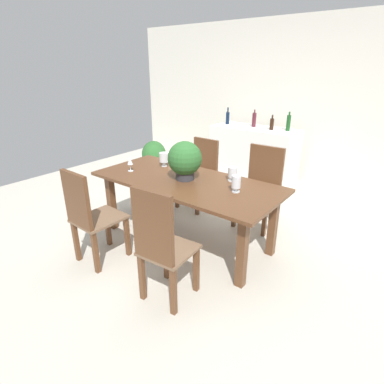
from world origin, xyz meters
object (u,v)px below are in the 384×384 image
at_px(chair_near_left, 89,214).
at_px(wine_bottle_dark, 288,123).
at_px(flower_centerpiece, 185,160).
at_px(wine_bottle_amber, 228,118).
at_px(chair_far_right, 261,182).
at_px(dining_table, 186,188).
at_px(crystal_vase_right, 236,183).
at_px(potted_plant_floor, 154,155).
at_px(wine_bottle_tall, 272,124).
at_px(chair_far_left, 201,170).
at_px(wine_bottle_green, 254,120).
at_px(wine_glass, 130,162).
at_px(chair_near_right, 161,244).
at_px(kitchen_counter, 253,155).
at_px(crystal_vase_left, 164,158).
at_px(crystal_vase_center_near, 233,173).

xyz_separation_m(chair_near_left, wine_bottle_dark, (0.66, 3.21, 0.52)).
height_order(flower_centerpiece, wine_bottle_amber, wine_bottle_amber).
height_order(chair_far_right, wine_bottle_amber, wine_bottle_amber).
distance_m(dining_table, chair_near_left, 1.03).
height_order(crystal_vase_right, potted_plant_floor, crystal_vase_right).
bearing_deg(chair_near_left, wine_bottle_tall, -96.52).
relative_size(chair_far_left, wine_bottle_green, 3.41).
distance_m(crystal_vase_right, wine_glass, 1.31).
bearing_deg(potted_plant_floor, flower_centerpiece, -37.88).
xyz_separation_m(chair_far_left, wine_bottle_green, (0.08, 1.38, 0.53)).
relative_size(chair_near_right, flower_centerpiece, 2.53).
bearing_deg(kitchen_counter, crystal_vase_left, -95.60).
height_order(chair_near_right, kitchen_counter, chair_near_right).
xyz_separation_m(crystal_vase_center_near, wine_bottle_tall, (-0.45, 1.94, 0.20)).
bearing_deg(dining_table, wine_bottle_amber, 111.09).
relative_size(chair_near_right, wine_glass, 6.60).
relative_size(flower_centerpiece, crystal_vase_left, 2.44).
height_order(dining_table, wine_bottle_tall, wine_bottle_tall).
bearing_deg(chair_far_right, chair_near_right, -91.39).
xyz_separation_m(kitchen_counter, wine_bottle_dark, (0.51, 0.08, 0.59)).
relative_size(flower_centerpiece, wine_bottle_green, 1.49).
xyz_separation_m(dining_table, wine_bottle_tall, (-0.04, 2.22, 0.39)).
xyz_separation_m(chair_far_right, crystal_vase_left, (-0.97, -0.69, 0.30)).
distance_m(dining_table, kitchen_counter, 2.24).
bearing_deg(flower_centerpiece, potted_plant_floor, 142.12).
xyz_separation_m(chair_near_left, crystal_vase_left, (-0.04, 1.13, 0.30)).
distance_m(chair_far_left, wine_bottle_tall, 1.47).
xyz_separation_m(wine_bottle_dark, potted_plant_floor, (-2.24, -0.71, -0.74)).
relative_size(chair_far_right, chair_far_left, 1.04).
relative_size(chair_far_right, wine_bottle_dark, 3.40).
xyz_separation_m(chair_near_right, crystal_vase_left, (-0.98, 1.12, 0.28)).
relative_size(chair_near_right, crystal_vase_left, 6.18).
bearing_deg(kitchen_counter, crystal_vase_right, -67.31).
bearing_deg(wine_bottle_dark, kitchen_counter, -170.71).
bearing_deg(chair_far_left, kitchen_counter, 85.67).
bearing_deg(crystal_vase_right, kitchen_counter, 112.69).
bearing_deg(potted_plant_floor, chair_near_left, -57.78).
distance_m(wine_glass, wine_bottle_dark, 2.62).
height_order(chair_near_left, crystal_vase_right, chair_near_left).
distance_m(wine_bottle_green, wine_bottle_tall, 0.35).
relative_size(chair_near_left, kitchen_counter, 0.71).
distance_m(dining_table, crystal_vase_center_near, 0.53).
distance_m(wine_bottle_amber, wine_bottle_tall, 0.83).
xyz_separation_m(chair_near_left, kitchen_counter, (0.15, 3.13, -0.07)).
xyz_separation_m(dining_table, kitchen_counter, (-0.32, 2.22, -0.17)).
height_order(flower_centerpiece, wine_bottle_green, wine_bottle_green).
distance_m(chair_near_right, potted_plant_floor, 3.55).
bearing_deg(crystal_vase_right, wine_bottle_green, 113.48).
bearing_deg(wine_bottle_green, chair_far_left, -93.34).
bearing_deg(wine_bottle_tall, chair_far_right, -69.10).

